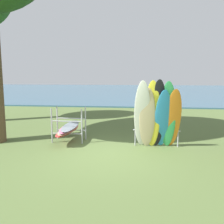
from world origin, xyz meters
TOP-DOWN VIEW (x-y plane):
  - ground_plane at (0.00, 0.00)m, footprint 80.00×80.00m
  - lake_water at (0.00, 28.82)m, footprint 80.00×36.00m
  - leaning_board_pile at (1.52, 0.88)m, footprint 1.60×0.86m
  - board_storage_rack at (-1.64, 1.45)m, footprint 1.15×2.13m

SIDE VIEW (x-z plane):
  - ground_plane at x=0.00m, z-range 0.00..0.00m
  - lake_water at x=0.00m, z-range 0.00..0.10m
  - board_storage_rack at x=-1.64m, z-range -0.13..1.12m
  - leaning_board_pile at x=1.52m, z-range -0.07..2.23m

